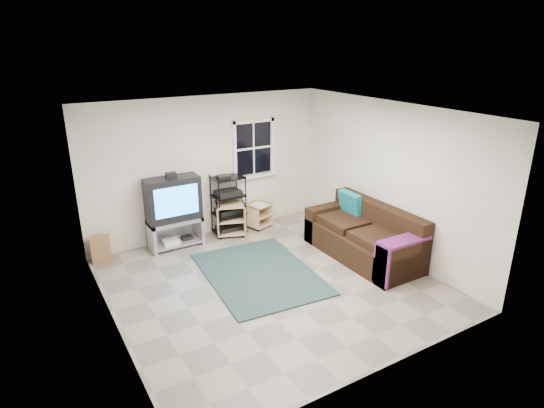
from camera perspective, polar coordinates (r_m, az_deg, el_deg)
room at (r=8.81m, az=-2.31°, el=6.55°), size 4.60×4.62×4.60m
tv_unit at (r=8.16m, az=-12.28°, el=-0.30°), size 0.94×0.47×1.38m
av_rack at (r=8.64m, az=-5.46°, el=-0.55°), size 0.58×0.42×1.16m
side_table_left at (r=8.70m, az=-5.27°, el=-1.61°), size 0.68×0.68×0.62m
side_table_right at (r=8.99m, az=-1.89°, el=-1.19°), size 0.54×0.54×0.50m
sofa at (r=7.90m, az=11.56°, el=-4.15°), size 0.95×2.14×0.98m
shag_rug at (r=7.31m, az=-1.58°, el=-8.69°), size 1.79×2.33×0.03m
paper_bag at (r=8.14m, az=-20.66°, el=-5.29°), size 0.34×0.25×0.45m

